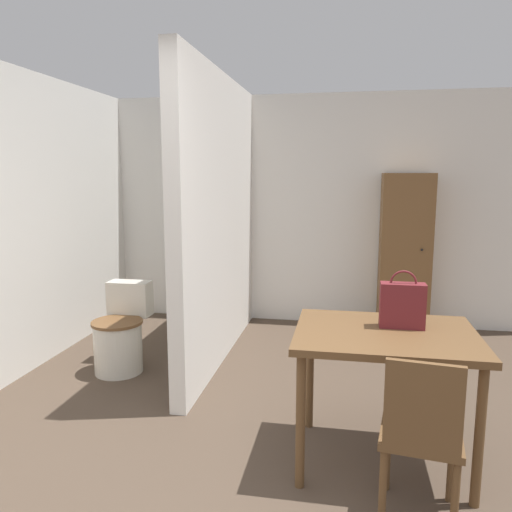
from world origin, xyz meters
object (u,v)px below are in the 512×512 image
Objects in this scene: wooden_chair at (421,433)px; dining_table at (385,348)px; handbag at (402,305)px; wooden_cabinet at (405,254)px; toilet at (121,335)px.

dining_table is at bearing 113.17° from wooden_chair.
handbag is at bearing 102.32° from wooden_chair.
wooden_cabinet is (0.36, 2.51, 0.14)m from dining_table.
toilet is (-2.23, 1.53, -0.16)m from wooden_chair.
toilet is at bearing 153.59° from wooden_chair.
wooden_chair is at bearing -74.87° from dining_table.
wooden_chair is 0.51× the size of wooden_cabinet.
dining_table is 0.60× the size of wooden_cabinet.
wooden_cabinet is at bearing 31.30° from toilet.
wooden_chair is 2.54× the size of handbag.
dining_table is 1.18× the size of wooden_chair.
handbag is 0.20× the size of wooden_cabinet.
dining_table is at bearing -98.25° from wooden_cabinet.
wooden_cabinet is at bearing 81.75° from dining_table.
handbag is (2.18, -0.93, 0.62)m from toilet.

